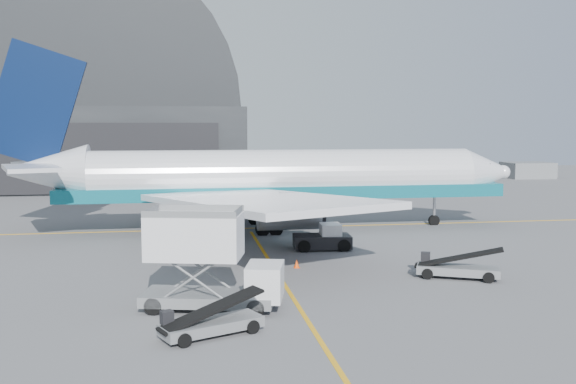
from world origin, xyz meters
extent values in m
plane|color=#565659|center=(0.00, 0.00, 0.00)|extent=(200.00, 200.00, 0.00)
cube|color=orange|center=(0.00, 20.00, 0.01)|extent=(80.00, 0.25, 0.02)
cube|color=orange|center=(0.00, -2.00, 0.01)|extent=(0.25, 40.00, 0.02)
cube|color=black|center=(-22.00, 65.00, 6.00)|extent=(50.00, 28.00, 12.00)
cube|color=black|center=(-22.00, 50.90, 5.00)|extent=(42.00, 0.40, 9.50)
cube|color=black|center=(38.00, 72.00, 0.00)|extent=(14.00, 8.00, 4.00)
cube|color=slate|center=(55.00, 68.00, 0.00)|extent=(8.00, 6.00, 2.80)
cylinder|color=white|center=(3.27, 19.11, 4.96)|extent=(34.32, 4.58, 4.58)
cone|color=white|center=(22.53, 19.11, 4.96)|extent=(4.19, 4.58, 4.58)
sphere|color=white|center=(24.44, 19.11, 4.96)|extent=(1.33, 1.33, 1.33)
cone|color=white|center=(-17.22, 19.11, 5.53)|extent=(6.67, 4.58, 4.58)
cube|color=black|center=(21.39, 19.11, 5.53)|extent=(2.48, 2.10, 0.67)
cube|color=#0D606F|center=(3.27, 19.11, 3.48)|extent=(40.04, 4.62, 1.14)
cube|color=white|center=(-0.54, 7.67, 4.00)|extent=(17.58, 23.38, 1.39)
cube|color=white|center=(-0.54, 30.55, 4.00)|extent=(17.58, 23.38, 1.39)
cube|color=white|center=(-17.70, 14.82, 6.10)|extent=(5.84, 7.98, 0.33)
cube|color=white|center=(-17.70, 23.40, 6.10)|extent=(5.84, 7.98, 0.33)
cube|color=#07163A|center=(-18.18, 19.11, 11.15)|extent=(8.84, 0.48, 10.98)
cylinder|color=gray|center=(2.32, 11.49, 2.48)|extent=(4.96, 2.57, 2.57)
cylinder|color=gray|center=(2.32, 26.74, 2.48)|extent=(4.96, 2.57, 2.57)
cylinder|color=#A5A5AA|center=(17.57, 19.11, 1.33)|extent=(0.27, 0.27, 2.67)
cylinder|color=black|center=(17.57, 19.11, 0.43)|extent=(1.05, 0.33, 1.05)
cylinder|color=black|center=(1.37, 16.06, 0.52)|extent=(1.24, 0.43, 1.24)
cylinder|color=black|center=(1.37, 22.16, 0.52)|extent=(1.24, 0.43, 1.24)
cube|color=slate|center=(-4.65, -5.55, 0.62)|extent=(7.17, 4.18, 0.56)
cube|color=silver|center=(-1.81, -6.23, 1.51)|extent=(2.34, 2.93, 1.79)
cube|color=black|center=(-1.00, -6.42, 1.79)|extent=(0.58, 2.09, 1.01)
cube|color=silver|center=(-5.30, -5.39, 3.81)|extent=(5.23, 3.82, 2.24)
cylinder|color=black|center=(-2.41, -7.30, 0.45)|extent=(0.95, 0.54, 0.90)
cylinder|color=black|center=(-1.87, -5.01, 0.45)|extent=(0.95, 0.54, 0.90)
cylinder|color=black|center=(-7.43, -6.10, 0.45)|extent=(0.95, 0.54, 0.90)
cylinder|color=black|center=(-6.88, -3.80, 0.45)|extent=(0.95, 0.54, 0.90)
cube|color=black|center=(4.56, 9.28, 0.59)|extent=(4.48, 2.69, 0.97)
cube|color=silver|center=(5.20, 9.24, 1.46)|extent=(1.65, 2.05, 0.97)
cylinder|color=black|center=(5.98, 8.09, 0.43)|extent=(1.00, 0.45, 0.97)
cylinder|color=black|center=(6.14, 10.25, 0.43)|extent=(1.00, 0.45, 0.97)
cylinder|color=black|center=(2.97, 8.32, 0.43)|extent=(1.00, 0.45, 0.97)
cylinder|color=black|center=(3.13, 10.47, 0.43)|extent=(1.00, 0.45, 0.97)
cube|color=slate|center=(-4.68, -9.78, 0.48)|extent=(4.89, 3.33, 0.48)
cube|color=black|center=(-4.68, -9.78, 1.21)|extent=(4.95, 2.97, 1.35)
cube|color=black|center=(-6.66, -10.02, 1.00)|extent=(0.65, 0.60, 0.63)
cylinder|color=black|center=(-2.84, -9.77, 0.32)|extent=(0.69, 0.50, 0.63)
cylinder|color=black|center=(-3.44, -8.42, 0.32)|extent=(0.69, 0.50, 0.63)
cylinder|color=black|center=(-5.93, -11.14, 0.32)|extent=(0.69, 0.50, 0.63)
cylinder|color=black|center=(-6.53, -9.79, 0.32)|extent=(0.69, 0.50, 0.63)
cube|color=slate|center=(10.89, -1.27, 0.51)|extent=(5.21, 3.62, 0.51)
cube|color=black|center=(10.89, -1.27, 1.30)|extent=(5.27, 3.25, 1.44)
cube|color=black|center=(9.30, 0.15, 1.07)|extent=(0.70, 0.65, 0.68)
cylinder|color=black|center=(12.19, -2.74, 0.34)|extent=(0.73, 0.54, 0.68)
cylinder|color=black|center=(12.85, -1.31, 0.34)|extent=(0.73, 0.54, 0.68)
cylinder|color=black|center=(8.92, -1.23, 0.34)|extent=(0.73, 0.54, 0.68)
cylinder|color=black|center=(9.58, 0.21, 0.34)|extent=(0.73, 0.54, 0.68)
cube|color=#FC4707|center=(1.51, 3.19, 0.02)|extent=(0.38, 0.38, 0.03)
cone|color=#FC4707|center=(1.51, 3.19, 0.27)|extent=(0.38, 0.38, 0.55)
camera|label=1|loc=(-5.81, -38.06, 9.48)|focal=40.00mm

